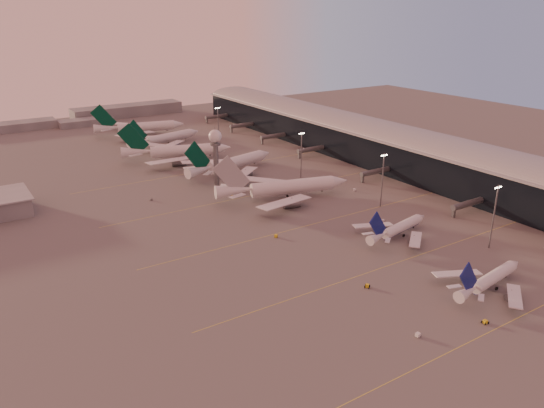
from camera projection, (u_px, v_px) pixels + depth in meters
ground at (376, 290)px, 170.47m from camera, size 700.00×700.00×0.00m
taxiway_markings at (337, 217)px, 229.83m from camera, size 180.00×185.25×0.02m
terminal at (382, 144)px, 308.49m from camera, size 57.00×362.00×23.04m
radar_tower at (215, 147)px, 260.10m from camera, size 6.40×6.40×31.10m
mast_a at (494, 214)px, 195.32m from camera, size 3.60×0.56×25.00m
mast_b at (383, 178)px, 237.04m from camera, size 3.60×0.56×25.00m
mast_c at (301, 153)px, 277.73m from camera, size 3.60×0.56×25.00m
mast_d at (218, 124)px, 347.48m from camera, size 3.60×0.56×25.00m
distant_horizon at (96, 115)px, 426.12m from camera, size 165.00×37.50×9.00m
narrowbody_near at (489, 281)px, 169.29m from camera, size 38.17×30.28×14.96m
narrowbody_mid at (398, 230)px, 208.41m from camera, size 38.27×30.26×15.09m
widebody_white at (284, 190)px, 250.61m from camera, size 65.11×51.51×23.40m
greentail_a at (231, 166)px, 290.15m from camera, size 60.23×48.07×22.27m
greentail_b at (178, 153)px, 314.10m from camera, size 62.98×50.04×23.72m
greentail_c at (165, 140)px, 348.77m from camera, size 55.05×43.96×20.31m
greentail_d at (140, 129)px, 377.41m from camera, size 62.90×50.24×23.18m
gsv_truck_a at (419, 332)px, 145.76m from camera, size 6.42×2.77×2.52m
gsv_tug_near at (485, 322)px, 151.92m from camera, size 2.35×3.70×1.03m
gsv_tug_mid at (367, 286)px, 171.50m from camera, size 4.13×4.37×1.08m
gsv_truck_b at (384, 219)px, 223.92m from camera, size 6.04×2.87×2.34m
gsv_truck_c at (276, 234)px, 209.21m from camera, size 5.92×5.48×2.40m
gsv_catering_b at (355, 187)px, 261.52m from camera, size 6.06×4.44×4.55m
gsv_tug_far at (232, 195)px, 254.77m from camera, size 3.44×3.54×0.88m
gsv_truck_d at (151, 198)px, 249.33m from camera, size 2.11×5.48×2.21m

